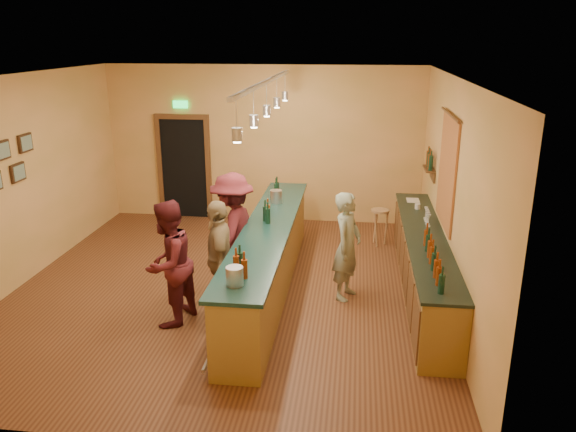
# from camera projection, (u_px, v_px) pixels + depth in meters

# --- Properties ---
(floor) EXTENTS (7.00, 7.00, 0.00)m
(floor) POSITION_uv_depth(u_px,v_px,m) (228.00, 288.00, 8.73)
(floor) COLOR #4F2816
(floor) RESTS_ON ground
(ceiling) EXTENTS (6.50, 7.00, 0.02)m
(ceiling) POSITION_uv_depth(u_px,v_px,m) (220.00, 77.00, 7.74)
(ceiling) COLOR silver
(ceiling) RESTS_ON wall_back
(wall_back) EXTENTS (6.50, 0.02, 3.20)m
(wall_back) POSITION_uv_depth(u_px,v_px,m) (263.00, 145.00, 11.54)
(wall_back) COLOR #B69544
(wall_back) RESTS_ON floor
(wall_front) EXTENTS (6.50, 0.02, 3.20)m
(wall_front) POSITION_uv_depth(u_px,v_px,m) (133.00, 292.00, 4.93)
(wall_front) COLOR #B69544
(wall_front) RESTS_ON floor
(wall_left) EXTENTS (0.02, 7.00, 3.20)m
(wall_left) POSITION_uv_depth(u_px,v_px,m) (17.00, 182.00, 8.61)
(wall_left) COLOR #B69544
(wall_left) RESTS_ON floor
(wall_right) EXTENTS (0.02, 7.00, 3.20)m
(wall_right) POSITION_uv_depth(u_px,v_px,m) (451.00, 196.00, 7.86)
(wall_right) COLOR #B69544
(wall_right) RESTS_ON floor
(doorway) EXTENTS (1.15, 0.09, 2.48)m
(doorway) POSITION_uv_depth(u_px,v_px,m) (184.00, 165.00, 11.86)
(doorway) COLOR black
(doorway) RESTS_ON wall_back
(tapestry) EXTENTS (0.03, 1.40, 1.60)m
(tapestry) POSITION_uv_depth(u_px,v_px,m) (447.00, 172.00, 8.16)
(tapestry) COLOR maroon
(tapestry) RESTS_ON wall_right
(bottle_shelf) EXTENTS (0.17, 0.55, 0.54)m
(bottle_shelf) POSITION_uv_depth(u_px,v_px,m) (430.00, 162.00, 9.64)
(bottle_shelf) COLOR #503218
(bottle_shelf) RESTS_ON wall_right
(back_counter) EXTENTS (0.60, 4.55, 1.27)m
(back_counter) POSITION_uv_depth(u_px,v_px,m) (424.00, 264.00, 8.40)
(back_counter) COLOR olive
(back_counter) RESTS_ON floor
(tasting_bar) EXTENTS (0.73, 5.10, 1.38)m
(tasting_bar) POSITION_uv_depth(u_px,v_px,m) (268.00, 254.00, 8.46)
(tasting_bar) COLOR olive
(tasting_bar) RESTS_ON floor
(pendant_track) EXTENTS (0.11, 4.60, 0.50)m
(pendant_track) POSITION_uv_depth(u_px,v_px,m) (267.00, 93.00, 7.74)
(pendant_track) COLOR silver
(pendant_track) RESTS_ON ceiling
(bartender) EXTENTS (0.56, 0.69, 1.62)m
(bartender) POSITION_uv_depth(u_px,v_px,m) (347.00, 246.00, 8.19)
(bartender) COLOR gray
(bartender) RESTS_ON floor
(customer_a) EXTENTS (0.86, 0.98, 1.72)m
(customer_a) POSITION_uv_depth(u_px,v_px,m) (168.00, 264.00, 7.44)
(customer_a) COLOR #59191E
(customer_a) RESTS_ON floor
(customer_b) EXTENTS (0.64, 1.04, 1.66)m
(customer_b) POSITION_uv_depth(u_px,v_px,m) (219.00, 258.00, 7.69)
(customer_b) COLOR #997A51
(customer_b) RESTS_ON floor
(customer_c) EXTENTS (0.81, 1.25, 1.82)m
(customer_c) POSITION_uv_depth(u_px,v_px,m) (233.00, 232.00, 8.48)
(customer_c) COLOR #59191E
(customer_c) RESTS_ON floor
(bar_stool) EXTENTS (0.33, 0.33, 0.69)m
(bar_stool) POSITION_uv_depth(u_px,v_px,m) (380.00, 217.00, 10.36)
(bar_stool) COLOR #946943
(bar_stool) RESTS_ON floor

